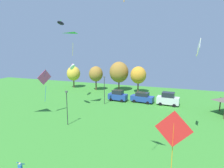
# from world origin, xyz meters

# --- Properties ---
(kite_flying_3) EXTENTS (1.26, 3.18, 1.04)m
(kite_flying_3) POSITION_xyz_m (-19.47, 36.72, 16.41)
(kite_flying_3) COLOR black
(kite_flying_4) EXTENTS (2.72, 2.82, 1.81)m
(kite_flying_4) POSITION_xyz_m (-15.76, 34.39, 7.97)
(kite_flying_4) COLOR white
(kite_flying_6) EXTENTS (0.40, 2.28, 2.26)m
(kite_flying_6) POSITION_xyz_m (5.71, 27.19, 11.69)
(kite_flying_6) COLOR white
(kite_flying_7) EXTENTS (0.94, 2.71, 5.62)m
(kite_flying_7) POSITION_xyz_m (-17.92, 28.87, 6.50)
(kite_flying_7) COLOR #E54C93
(kite_flying_9) EXTENTS (2.66, 0.42, 5.35)m
(kite_flying_9) POSITION_xyz_m (3.82, 15.32, 5.89)
(kite_flying_9) COLOR red
(kite_flying_10) EXTENTS (2.60, 2.81, 3.44)m
(kite_flying_10) POSITION_xyz_m (-13.95, 32.41, 13.37)
(kite_flying_10) COLOR green
(parked_car_leftmost) EXTENTS (4.21, 2.18, 2.41)m
(parked_car_leftmost) POSITION_xyz_m (-9.09, 41.88, 1.18)
(parked_car_leftmost) COLOR #234299
(parked_car_leftmost) RESTS_ON ground
(parked_car_second_from_left) EXTENTS (4.98, 2.53, 2.20)m
(parked_car_second_from_left) POSITION_xyz_m (-3.75, 42.40, 1.10)
(parked_car_second_from_left) COLOR #234299
(parked_car_second_from_left) RESTS_ON ground
(parked_car_third_from_left) EXTENTS (4.51, 2.34, 2.68)m
(parked_car_third_from_left) POSITION_xyz_m (1.59, 42.19, 1.30)
(parked_car_third_from_left) COLOR silver
(parked_car_third_from_left) RESTS_ON ground
(light_post_0) EXTENTS (0.36, 0.20, 5.31)m
(light_post_0) POSITION_xyz_m (-11.98, 26.20, 3.04)
(light_post_0) COLOR #2D2D33
(light_post_0) RESTS_ON ground
(light_post_1) EXTENTS (0.36, 0.20, 5.82)m
(light_post_1) POSITION_xyz_m (-10.88, 38.46, 3.30)
(light_post_1) COLOR #2D2D33
(light_post_1) RESTS_ON ground
(treeline_tree_0) EXTENTS (3.82, 3.82, 6.23)m
(treeline_tree_0) POSITION_xyz_m (-25.72, 51.34, 4.12)
(treeline_tree_0) COLOR brown
(treeline_tree_0) RESTS_ON ground
(treeline_tree_1) EXTENTS (3.76, 3.76, 6.56)m
(treeline_tree_1) POSITION_xyz_m (-18.16, 50.35, 4.47)
(treeline_tree_1) COLOR brown
(treeline_tree_1) RESTS_ON ground
(treeline_tree_2) EXTENTS (5.08, 5.08, 7.85)m
(treeline_tree_2) POSITION_xyz_m (-12.08, 51.90, 5.05)
(treeline_tree_2) COLOR brown
(treeline_tree_2) RESTS_ON ground
(treeline_tree_3) EXTENTS (4.03, 4.03, 6.84)m
(treeline_tree_3) POSITION_xyz_m (-6.63, 51.13, 4.61)
(treeline_tree_3) COLOR brown
(treeline_tree_3) RESTS_ON ground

